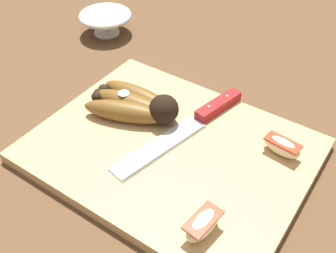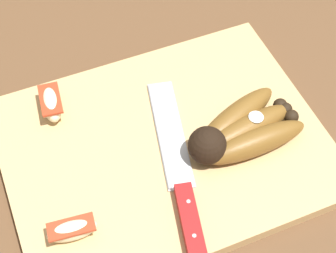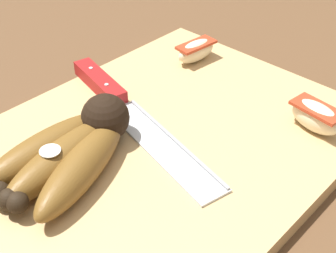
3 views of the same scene
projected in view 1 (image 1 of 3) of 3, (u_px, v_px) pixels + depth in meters
ground_plane at (176, 157)px, 0.66m from camera, size 6.00×6.00×0.00m
cutting_board at (169, 152)px, 0.66m from camera, size 0.43×0.33×0.02m
banana_bunch at (136, 105)px, 0.70m from camera, size 0.16×0.11×0.05m
chefs_knife at (199, 119)px, 0.70m from camera, size 0.09×0.28×0.02m
apple_wedge_near at (282, 146)px, 0.63m from camera, size 0.06×0.03×0.03m
apple_wedge_middle at (203, 224)px, 0.52m from camera, size 0.03×0.06×0.03m
ceramic_bowl at (106, 22)px, 0.95m from camera, size 0.12×0.12×0.05m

